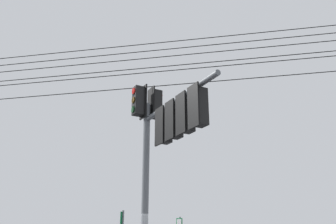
# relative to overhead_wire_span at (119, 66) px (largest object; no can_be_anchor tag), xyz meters

# --- Properties ---
(signal_mast_assembly) EXTENTS (3.72, 1.81, 6.31)m
(signal_mast_assembly) POSITION_rel_overhead_wire_span_xyz_m (1.77, 0.14, -2.61)
(signal_mast_assembly) COLOR slate
(signal_mast_assembly) RESTS_ON ground
(overhead_wire_span) EXTENTS (17.57, 11.25, 2.06)m
(overhead_wire_span) POSITION_rel_overhead_wire_span_xyz_m (0.00, 0.00, 0.00)
(overhead_wire_span) COLOR black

